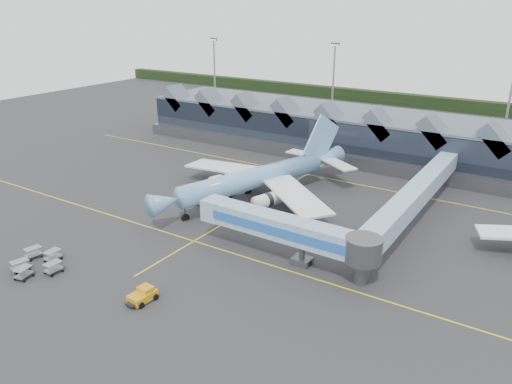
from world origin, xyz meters
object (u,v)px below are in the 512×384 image
Objects in this scene: jet_bridge at (295,232)px; main_airliner at (260,177)px; fuel_truck at (214,191)px; pushback_tug at (143,295)px.

main_airliner is at bearing 134.90° from jet_bridge.
pushback_tug is at bearing -48.13° from fuel_truck.
jet_bridge is 3.03× the size of fuel_truck.
main_airliner is 1.53× the size of jet_bridge.
jet_bridge is 26.16m from fuel_truck.
jet_bridge is at bearing 63.86° from pushback_tug.
jet_bridge is 6.98× the size of pushback_tug.
jet_bridge is at bearing -28.06° from main_airliner.
pushback_tug is at bearing -119.15° from jet_bridge.
fuel_truck is at bearing 116.68° from pushback_tug.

